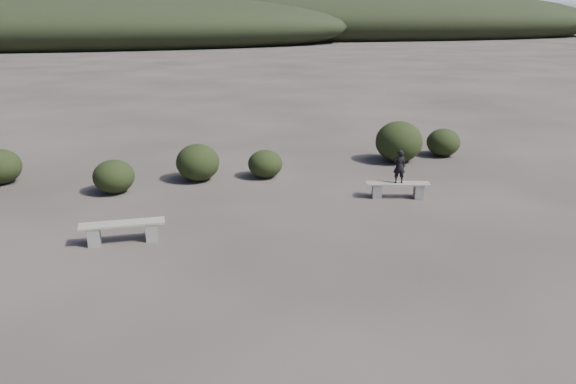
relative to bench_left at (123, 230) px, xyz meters
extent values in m
plane|color=#312A26|center=(3.38, -3.99, -0.29)|extent=(1200.00, 1200.00, 0.00)
cube|color=slate|center=(-0.63, -0.01, -0.08)|extent=(0.27, 0.38, 0.42)
cube|color=slate|center=(0.63, 0.01, -0.08)|extent=(0.27, 0.38, 0.42)
cube|color=gray|center=(0.00, 0.00, 0.16)|extent=(1.91, 0.44, 0.05)
cube|color=slate|center=(6.85, 1.84, -0.09)|extent=(0.33, 0.40, 0.40)
cube|color=slate|center=(7.99, 1.54, -0.09)|extent=(0.33, 0.40, 0.40)
cube|color=gray|center=(7.42, 1.69, 0.13)|extent=(1.81, 0.80, 0.05)
imported|color=black|center=(7.42, 1.69, 0.63)|extent=(0.38, 0.28, 0.95)
ellipsoid|color=black|center=(-0.46, 3.92, 0.20)|extent=(1.19, 1.19, 0.97)
ellipsoid|color=black|center=(2.01, 4.67, 0.29)|extent=(1.35, 1.35, 1.16)
ellipsoid|color=black|center=(4.12, 4.56, 0.15)|extent=(1.10, 1.10, 0.88)
ellipsoid|color=black|center=(9.05, 5.52, 0.43)|extent=(1.64, 1.64, 1.43)
ellipsoid|color=black|center=(10.98, 5.94, 0.21)|extent=(1.21, 1.21, 1.01)
ellipsoid|color=black|center=(-3.94, 5.64, 0.25)|extent=(1.26, 1.26, 1.07)
ellipsoid|color=black|center=(-21.62, 86.01, 2.41)|extent=(110.00, 40.00, 12.00)
ellipsoid|color=black|center=(38.38, 106.01, 2.86)|extent=(120.00, 44.00, 14.00)
ellipsoid|color=#2D362C|center=(3.38, 156.01, 5.11)|extent=(190.00, 64.00, 24.00)
ellipsoid|color=gray|center=(73.38, 296.01, 9.61)|extent=(340.00, 110.00, 44.00)
ellipsoid|color=gray|center=(-26.62, 396.01, 12.31)|extent=(460.00, 140.00, 56.00)
camera|label=1|loc=(1.14, -12.45, 4.73)|focal=35.00mm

